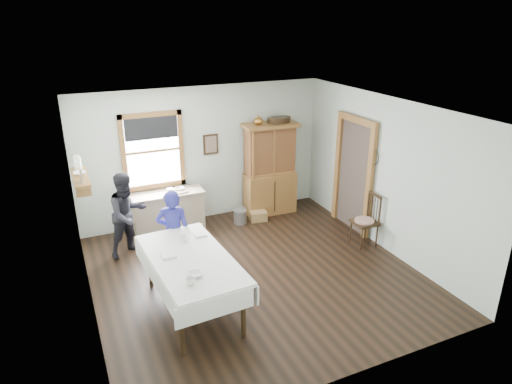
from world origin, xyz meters
TOP-DOWN VIEW (x-y plane):
  - room at (0.00, 0.00)m, footprint 5.01×5.01m
  - window at (-1.00, 2.47)m, footprint 1.18×0.07m
  - doorway at (2.46, 0.85)m, footprint 0.09×1.14m
  - wall_shelf at (-2.37, 1.54)m, footprint 0.24×1.00m
  - framed_picture at (0.15, 2.46)m, footprint 0.30×0.04m
  - rug_beater at (2.45, 0.30)m, footprint 0.01×0.27m
  - work_counter at (-0.86, 2.19)m, footprint 1.39×0.55m
  - china_hutch at (1.32, 2.17)m, footprint 1.15×0.59m
  - dining_table at (-1.18, -0.45)m, footprint 1.20×2.11m
  - spindle_chair at (2.24, 0.12)m, footprint 0.47×0.47m
  - pail at (0.52, 1.88)m, footprint 0.34×0.34m
  - wicker_basket at (0.91, 1.85)m, footprint 0.38×0.30m
  - woman_blue at (-1.15, 0.60)m, footprint 0.56×0.45m
  - figure_dark at (-1.70, 1.55)m, footprint 0.83×0.75m
  - table_cup_a at (-1.38, -1.10)m, footprint 0.14×0.14m
  - table_cup_b at (-1.14, 0.04)m, footprint 0.11×0.11m
  - table_bowl at (-1.27, -0.93)m, footprint 0.23×0.23m
  - counter_book at (-0.70, 2.11)m, footprint 0.20×0.26m
  - counter_bowl at (-0.61, 2.19)m, footprint 0.22×0.22m
  - shelf_bowl at (-2.37, 1.55)m, footprint 0.22×0.22m

SIDE VIEW (x-z plane):
  - wicker_basket at x=0.91m, z-range 0.00..0.20m
  - pail at x=0.52m, z-range 0.00..0.28m
  - work_counter at x=-0.86m, z-range 0.00..0.79m
  - dining_table at x=-1.18m, z-range 0.00..0.82m
  - spindle_chair at x=2.24m, z-range 0.00..0.98m
  - woman_blue at x=-1.15m, z-range 0.00..1.34m
  - figure_dark at x=-1.70m, z-range 0.00..1.39m
  - counter_book at x=-0.70m, z-range 0.79..0.81m
  - counter_bowl at x=-0.61m, z-range 0.79..0.85m
  - table_bowl at x=-1.27m, z-range 0.82..0.88m
  - table_cup_b at x=-1.14m, z-range 0.82..0.91m
  - table_cup_a at x=-1.38m, z-range 0.82..0.92m
  - china_hutch at x=1.32m, z-range 0.00..1.92m
  - doorway at x=2.46m, z-range 0.05..2.27m
  - room at x=0.00m, z-range 0.00..2.70m
  - framed_picture at x=0.15m, z-range 1.35..1.75m
  - wall_shelf at x=-2.37m, z-range 1.35..1.79m
  - shelf_bowl at x=-2.37m, z-range 1.57..1.62m
  - window at x=-1.00m, z-range 0.89..2.37m
  - rug_beater at x=2.45m, z-range 1.58..1.86m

